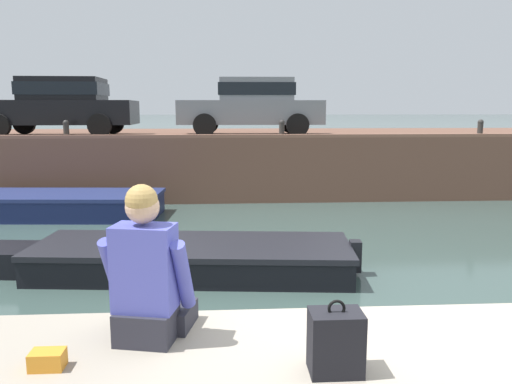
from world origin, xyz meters
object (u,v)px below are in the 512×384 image
mooring_bollard_west (66,128)px  backpack_on_ledge (335,342)px  bottle_drink (138,325)px  boat_moored_west_navy (54,205)px  person_seated_left (148,280)px  motorboat_passing (178,258)px  car_leftmost_black (61,104)px  mooring_bollard_east (480,127)px  mooring_bollard_mid (282,128)px  car_left_inner_grey (252,104)px

mooring_bollard_west → backpack_on_ledge: 11.26m
bottle_drink → mooring_bollard_west: bearing=109.1°
mooring_bollard_west → bottle_drink: mooring_bollard_west is taller
boat_moored_west_navy → person_seated_left: person_seated_left is taller
mooring_bollard_west → motorboat_passing: bearing=-60.1°
boat_moored_west_navy → car_leftmost_black: 3.65m
car_leftmost_black → mooring_bollard_west: 1.47m
mooring_bollard_east → bottle_drink: mooring_bollard_east is taller
mooring_bollard_west → backpack_on_ledge: bearing=-66.2°
car_leftmost_black → backpack_on_ledge: car_leftmost_black is taller
bottle_drink → car_leftmost_black: bearing=109.4°
car_leftmost_black → mooring_bollard_east: (11.10, -1.24, -0.61)m
mooring_bollard_mid → mooring_bollard_east: 5.22m
car_leftmost_black → car_left_inner_grey: (5.20, -0.00, -0.00)m
mooring_bollard_west → bottle_drink: 10.44m
motorboat_passing → mooring_bollard_mid: size_ratio=12.66×
car_leftmost_black → person_seated_left: size_ratio=4.24×
boat_moored_west_navy → mooring_bollard_east: bearing=8.5°
bottle_drink → backpack_on_ledge: bearing=-21.7°
car_left_inner_grey → mooring_bollard_west: size_ratio=8.91×
motorboat_passing → mooring_bollard_mid: 6.27m
mooring_bollard_east → backpack_on_ledge: 11.97m
car_leftmost_black → bottle_drink: bearing=-70.6°
mooring_bollard_east → car_leftmost_black: bearing=173.6°
mooring_bollard_mid → backpack_on_ledge: (-0.86, -10.28, -0.75)m
mooring_bollard_mid → backpack_on_ledge: bearing=-94.8°
car_left_inner_grey → bottle_drink: car_left_inner_grey is taller
car_leftmost_black → bottle_drink: size_ratio=20.05×
car_left_inner_grey → person_seated_left: 11.18m
car_leftmost_black → motorboat_passing: bearing=-61.6°
car_left_inner_grey → mooring_bollard_west: 4.91m
car_left_inner_grey → bottle_drink: 11.24m
person_seated_left → backpack_on_ledge: person_seated_left is taller
mooring_bollard_west → car_left_inner_grey: bearing=14.8°
mooring_bollard_west → person_seated_left: size_ratio=0.46×
car_leftmost_black → mooring_bollard_mid: size_ratio=9.19×
boat_moored_west_navy → car_left_inner_grey: 5.83m
motorboat_passing → car_leftmost_black: bearing=118.4°
car_left_inner_grey → mooring_bollard_mid: size_ratio=8.91×
boat_moored_west_navy → bottle_drink: bearing=-68.3°
mooring_bollard_east → person_seated_left: (-7.13, -9.81, -0.54)m
car_left_inner_grey → person_seated_left: car_left_inner_grey is taller
mooring_bollard_east → bottle_drink: 12.22m
person_seated_left → backpack_on_ledge: (1.05, -0.47, -0.20)m
bottle_drink → backpack_on_ledge: (1.12, -0.44, 0.07)m
mooring_bollard_west → bottle_drink: bearing=-70.9°
boat_moored_west_navy → mooring_bollard_west: mooring_bollard_west is taller
car_left_inner_grey → person_seated_left: size_ratio=4.11×
car_leftmost_black → mooring_bollard_west: (0.49, -1.24, -0.61)m
mooring_bollard_mid → bottle_drink: 10.07m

